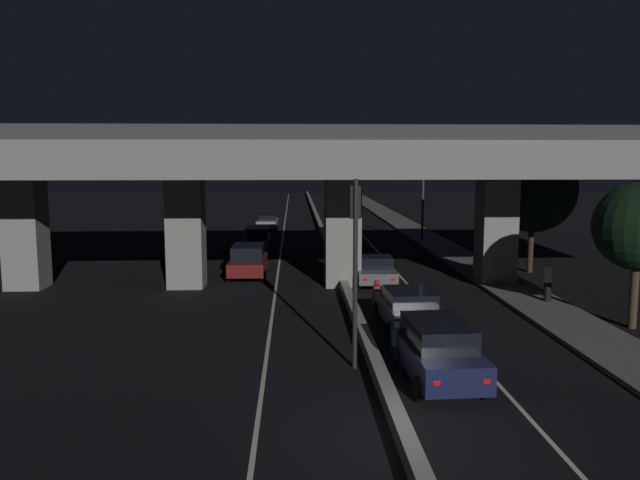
{
  "coord_description": "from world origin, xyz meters",
  "views": [
    {
      "loc": [
        -2.36,
        -13.01,
        6.16
      ],
      "look_at": [
        -0.88,
        22.17,
        1.57
      ],
      "focal_mm": 35.0,
      "sensor_mm": 36.0,
      "label": 1
    }
  ],
  "objects_px": {
    "car_dark_blue_lead": "(438,350)",
    "car_grey_third": "(375,270)",
    "car_dark_red_lead_oncoming": "(248,260)",
    "pedestrian_on_sidewalk": "(548,281)",
    "traffic_light_left_of_median": "(355,241)",
    "car_silver_third_oncoming": "(268,222)",
    "car_dark_blue_second": "(408,308)",
    "car_dark_blue_second_oncoming": "(257,239)",
    "motorcycle_black_filtering_near": "(398,347)",
    "street_lamp": "(420,175)",
    "motorcycle_blue_filtering_mid": "(377,299)"
  },
  "relations": [
    {
      "from": "car_dark_blue_second_oncoming",
      "to": "motorcycle_black_filtering_near",
      "type": "xyz_separation_m",
      "value": [
        5.53,
        -23.69,
        -0.26
      ]
    },
    {
      "from": "car_dark_blue_lead",
      "to": "car_grey_third",
      "type": "xyz_separation_m",
      "value": [
        0.01,
        13.5,
        -0.18
      ]
    },
    {
      "from": "traffic_light_left_of_median",
      "to": "car_grey_third",
      "type": "relative_size",
      "value": 1.41
    },
    {
      "from": "car_dark_blue_second_oncoming",
      "to": "car_dark_red_lead_oncoming",
      "type": "bearing_deg",
      "value": -0.74
    },
    {
      "from": "car_dark_blue_second_oncoming",
      "to": "pedestrian_on_sidewalk",
      "type": "bearing_deg",
      "value": 38.36
    },
    {
      "from": "car_dark_red_lead_oncoming",
      "to": "car_dark_blue_second_oncoming",
      "type": "distance_m",
      "value": 9.06
    },
    {
      "from": "car_dark_blue_lead",
      "to": "car_silver_third_oncoming",
      "type": "height_order",
      "value": "car_dark_blue_lead"
    },
    {
      "from": "car_silver_third_oncoming",
      "to": "motorcycle_blue_filtering_mid",
      "type": "relative_size",
      "value": 2.36
    },
    {
      "from": "car_dark_red_lead_oncoming",
      "to": "motorcycle_black_filtering_near",
      "type": "height_order",
      "value": "car_dark_red_lead_oncoming"
    },
    {
      "from": "pedestrian_on_sidewalk",
      "to": "car_grey_third",
      "type": "bearing_deg",
      "value": 145.66
    },
    {
      "from": "car_silver_third_oncoming",
      "to": "motorcycle_black_filtering_near",
      "type": "height_order",
      "value": "motorcycle_black_filtering_near"
    },
    {
      "from": "car_dark_blue_lead",
      "to": "car_grey_third",
      "type": "height_order",
      "value": "car_dark_blue_lead"
    },
    {
      "from": "car_silver_third_oncoming",
      "to": "car_dark_blue_second",
      "type": "bearing_deg",
      "value": 13.31
    },
    {
      "from": "car_dark_blue_second",
      "to": "car_silver_third_oncoming",
      "type": "height_order",
      "value": "car_dark_blue_second"
    },
    {
      "from": "car_dark_blue_second",
      "to": "car_dark_blue_second_oncoming",
      "type": "relative_size",
      "value": 0.96
    },
    {
      "from": "car_grey_third",
      "to": "pedestrian_on_sidewalk",
      "type": "relative_size",
      "value": 2.28
    },
    {
      "from": "car_dark_blue_lead",
      "to": "car_grey_third",
      "type": "distance_m",
      "value": 13.5
    },
    {
      "from": "car_dark_red_lead_oncoming",
      "to": "car_dark_blue_lead",
      "type": "bearing_deg",
      "value": 22.41
    },
    {
      "from": "car_dark_blue_second",
      "to": "motorcycle_black_filtering_near",
      "type": "relative_size",
      "value": 2.59
    },
    {
      "from": "car_grey_third",
      "to": "car_silver_third_oncoming",
      "type": "distance_m",
      "value": 24.58
    },
    {
      "from": "traffic_light_left_of_median",
      "to": "car_silver_third_oncoming",
      "type": "distance_m",
      "value": 36.38
    },
    {
      "from": "car_dark_red_lead_oncoming",
      "to": "pedestrian_on_sidewalk",
      "type": "relative_size",
      "value": 2.55
    },
    {
      "from": "motorcycle_blue_filtering_mid",
      "to": "pedestrian_on_sidewalk",
      "type": "height_order",
      "value": "pedestrian_on_sidewalk"
    },
    {
      "from": "motorcycle_black_filtering_near",
      "to": "pedestrian_on_sidewalk",
      "type": "height_order",
      "value": "pedestrian_on_sidewalk"
    },
    {
      "from": "motorcycle_blue_filtering_mid",
      "to": "car_dark_blue_lead",
      "type": "bearing_deg",
      "value": -175.46
    },
    {
      "from": "traffic_light_left_of_median",
      "to": "car_dark_blue_second",
      "type": "bearing_deg",
      "value": 60.82
    },
    {
      "from": "car_dark_blue_second",
      "to": "motorcycle_blue_filtering_mid",
      "type": "relative_size",
      "value": 2.54
    },
    {
      "from": "car_dark_blue_lead",
      "to": "car_dark_blue_second",
      "type": "bearing_deg",
      "value": -4.75
    },
    {
      "from": "car_dark_blue_second_oncoming",
      "to": "motorcycle_blue_filtering_mid",
      "type": "bearing_deg",
      "value": 17.21
    },
    {
      "from": "street_lamp",
      "to": "car_dark_blue_second_oncoming",
      "type": "distance_m",
      "value": 13.06
    },
    {
      "from": "traffic_light_left_of_median",
      "to": "car_dark_blue_second_oncoming",
      "type": "distance_m",
      "value": 24.23
    },
    {
      "from": "street_lamp",
      "to": "car_dark_red_lead_oncoming",
      "type": "height_order",
      "value": "street_lamp"
    },
    {
      "from": "car_grey_third",
      "to": "car_dark_blue_second_oncoming",
      "type": "xyz_separation_m",
      "value": [
        -6.45,
        11.42,
        0.14
      ]
    },
    {
      "from": "motorcycle_blue_filtering_mid",
      "to": "street_lamp",
      "type": "bearing_deg",
      "value": -16.37
    },
    {
      "from": "street_lamp",
      "to": "car_silver_third_oncoming",
      "type": "distance_m",
      "value": 14.89
    },
    {
      "from": "traffic_light_left_of_median",
      "to": "motorcycle_black_filtering_near",
      "type": "bearing_deg",
      "value": -1.16
    },
    {
      "from": "traffic_light_left_of_median",
      "to": "car_silver_third_oncoming",
      "type": "xyz_separation_m",
      "value": [
        -4.05,
        36.02,
        -3.08
      ]
    },
    {
      "from": "car_dark_red_lead_oncoming",
      "to": "pedestrian_on_sidewalk",
      "type": "distance_m",
      "value": 14.89
    },
    {
      "from": "traffic_light_left_of_median",
      "to": "car_dark_red_lead_oncoming",
      "type": "xyz_separation_m",
      "value": [
        -4.19,
        14.61,
        -2.93
      ]
    },
    {
      "from": "car_dark_blue_second_oncoming",
      "to": "motorcycle_blue_filtering_mid",
      "type": "height_order",
      "value": "car_dark_blue_second_oncoming"
    },
    {
      "from": "street_lamp",
      "to": "car_dark_red_lead_oncoming",
      "type": "xyz_separation_m",
      "value": [
        -11.68,
        -13.03,
        -4.09
      ]
    },
    {
      "from": "traffic_light_left_of_median",
      "to": "car_dark_blue_lead",
      "type": "relative_size",
      "value": 1.28
    },
    {
      "from": "street_lamp",
      "to": "motorcycle_blue_filtering_mid",
      "type": "distance_m",
      "value": 22.59
    },
    {
      "from": "traffic_light_left_of_median",
      "to": "car_dark_blue_second_oncoming",
      "type": "xyz_separation_m",
      "value": [
        -4.25,
        23.67,
        -2.94
      ]
    },
    {
      "from": "traffic_light_left_of_median",
      "to": "car_dark_blue_second",
      "type": "relative_size",
      "value": 1.23
    },
    {
      "from": "car_grey_third",
      "to": "motorcycle_blue_filtering_mid",
      "type": "distance_m",
      "value": 5.98
    },
    {
      "from": "car_dark_red_lead_oncoming",
      "to": "motorcycle_black_filtering_near",
      "type": "distance_m",
      "value": 15.63
    },
    {
      "from": "car_dark_blue_lead",
      "to": "car_dark_blue_second_oncoming",
      "type": "relative_size",
      "value": 0.92
    },
    {
      "from": "traffic_light_left_of_median",
      "to": "car_dark_blue_lead",
      "type": "xyz_separation_m",
      "value": [
        2.2,
        -1.25,
        -2.91
      ]
    },
    {
      "from": "car_dark_red_lead_oncoming",
      "to": "car_silver_third_oncoming",
      "type": "xyz_separation_m",
      "value": [
        0.13,
        21.41,
        -0.15
      ]
    }
  ]
}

